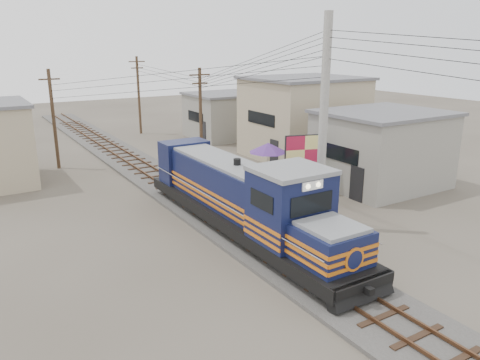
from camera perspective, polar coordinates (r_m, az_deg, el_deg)
ground at (r=21.68m, az=1.53°, el=-7.17°), size 120.00×120.00×0.00m
ballast at (r=30.03m, az=-8.89°, el=-0.46°), size 3.60×70.00×0.16m
track at (r=29.98m, az=-8.90°, el=-0.13°), size 1.15×70.00×0.12m
locomotive at (r=21.69m, az=0.44°, el=-2.37°), size 2.85×15.49×3.84m
utility_pole_main at (r=21.93m, az=10.10°, el=6.51°), size 0.40×0.40×10.00m
wooden_pole_mid at (r=34.66m, az=-4.82°, el=8.00°), size 1.60×0.24×7.00m
wooden_pole_far at (r=47.57m, az=-12.25°, el=10.23°), size 1.60×0.24×7.50m
wooden_pole_left at (r=35.51m, az=-21.79°, el=7.10°), size 1.60×0.24×7.00m
power_lines at (r=27.37m, az=-8.61°, el=13.87°), size 9.65×19.00×3.30m
shophouse_front at (r=30.43m, az=16.89°, el=3.68°), size 7.35×6.30×4.70m
shophouse_mid at (r=37.39m, az=7.73°, el=7.63°), size 8.40×7.35×6.20m
shophouse_back at (r=44.89m, az=-1.95°, el=7.90°), size 6.30×6.30×4.20m
billboard at (r=27.18m, az=7.84°, el=3.51°), size 2.29×0.81×3.64m
market_umbrella at (r=29.34m, az=3.45°, el=3.93°), size 2.70×2.70×2.70m
vendor at (r=30.39m, az=5.72°, el=1.51°), size 0.80×0.69×1.85m
plant_nursery at (r=28.17m, az=4.87°, el=-0.57°), size 3.51×3.27×1.07m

